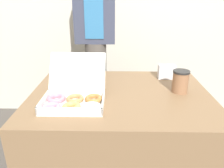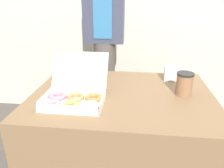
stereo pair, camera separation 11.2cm
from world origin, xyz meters
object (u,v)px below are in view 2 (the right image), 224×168
(napkin_holder, at_px, (173,74))
(person_customer, at_px, (104,32))
(donut_box, at_px, (75,96))
(coffee_cup, at_px, (184,84))

(napkin_holder, distance_m, person_customer, 0.73)
(person_customer, bearing_deg, donut_box, -93.48)
(donut_box, xyz_separation_m, napkin_holder, (0.62, 0.43, 0.01))
(donut_box, distance_m, person_customer, 0.87)
(coffee_cup, bearing_deg, donut_box, -163.99)
(donut_box, xyz_separation_m, coffee_cup, (0.65, 0.19, 0.03))
(coffee_cup, distance_m, person_customer, 0.91)
(person_customer, bearing_deg, coffee_cup, -47.24)
(napkin_holder, bearing_deg, person_customer, 144.70)
(coffee_cup, height_order, napkin_holder, coffee_cup)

